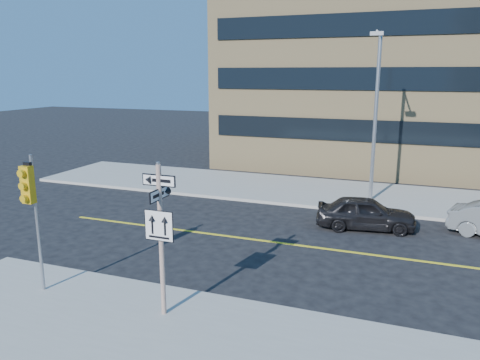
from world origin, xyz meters
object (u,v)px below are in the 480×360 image
at_px(parked_car_a, 366,213).
at_px(streetlight_a, 376,107).
at_px(traffic_signal, 30,196).
at_px(sign_pole, 161,231).

bearing_deg(parked_car_a, streetlight_a, -6.42).
bearing_deg(traffic_signal, parked_car_a, 49.36).
bearing_deg(streetlight_a, traffic_signal, -120.80).
bearing_deg(parked_car_a, traffic_signal, 130.28).
relative_size(sign_pole, streetlight_a, 0.51).
distance_m(traffic_signal, parked_car_a, 12.78).
relative_size(sign_pole, traffic_signal, 1.02).
xyz_separation_m(sign_pole, traffic_signal, (-4.00, -0.15, 0.59)).
height_order(sign_pole, parked_car_a, sign_pole).
height_order(sign_pole, traffic_signal, sign_pole).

